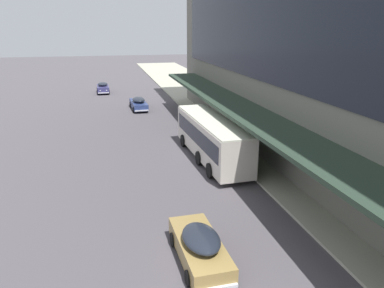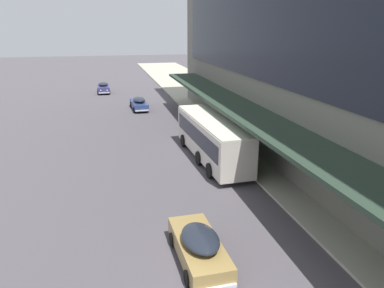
{
  "view_description": "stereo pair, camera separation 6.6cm",
  "coord_description": "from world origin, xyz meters",
  "px_view_note": "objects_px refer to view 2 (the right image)",
  "views": [
    {
      "loc": [
        -3.17,
        -9.0,
        9.55
      ],
      "look_at": [
        2.8,
        15.69,
        1.47
      ],
      "focal_mm": 35.0,
      "sensor_mm": 36.0,
      "label": 1
    },
    {
      "loc": [
        -3.1,
        -9.02,
        9.55
      ],
      "look_at": [
        2.8,
        15.69,
        1.47
      ],
      "focal_mm": 35.0,
      "sensor_mm": 36.0,
      "label": 2
    }
  ],
  "objects_px": {
    "sedan_trailing_mid": "(139,103)",
    "sedan_oncoming_front": "(199,246)",
    "sedan_lead_mid": "(103,88)",
    "transit_bus_kerbside_front": "(212,137)"
  },
  "relations": [
    {
      "from": "transit_bus_kerbside_front",
      "to": "sedan_lead_mid",
      "type": "bearing_deg",
      "value": 103.29
    },
    {
      "from": "sedan_trailing_mid",
      "to": "sedan_oncoming_front",
      "type": "relative_size",
      "value": 1.06
    },
    {
      "from": "sedan_trailing_mid",
      "to": "sedan_oncoming_front",
      "type": "xyz_separation_m",
      "value": [
        -0.59,
        -30.75,
        0.01
      ]
    },
    {
      "from": "transit_bus_kerbside_front",
      "to": "sedan_trailing_mid",
      "type": "relative_size",
      "value": 2.12
    },
    {
      "from": "sedan_oncoming_front",
      "to": "sedan_lead_mid",
      "type": "relative_size",
      "value": 1.11
    },
    {
      "from": "transit_bus_kerbside_front",
      "to": "sedan_oncoming_front",
      "type": "bearing_deg",
      "value": -108.59
    },
    {
      "from": "sedan_oncoming_front",
      "to": "sedan_lead_mid",
      "type": "distance_m",
      "value": 43.5
    },
    {
      "from": "sedan_trailing_mid",
      "to": "sedan_lead_mid",
      "type": "distance_m",
      "value": 13.23
    },
    {
      "from": "sedan_lead_mid",
      "to": "sedan_oncoming_front",
      "type": "bearing_deg",
      "value": -85.58
    },
    {
      "from": "sedan_trailing_mid",
      "to": "sedan_lead_mid",
      "type": "bearing_deg",
      "value": 107.35
    }
  ]
}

